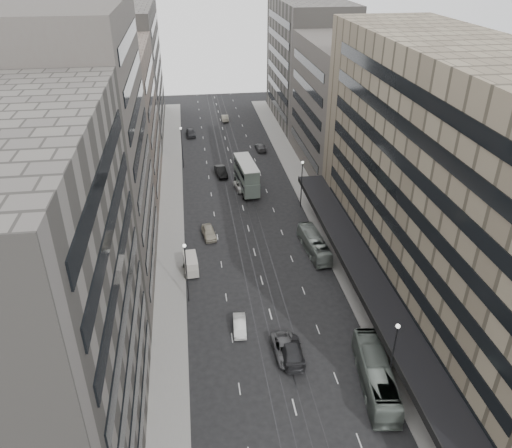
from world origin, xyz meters
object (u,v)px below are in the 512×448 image
pedestrian (450,421)px  sedan_2 (286,350)px  bus_far (314,244)px  sedan_1 (240,325)px  bus_near (376,375)px  double_decker (247,175)px  panel_van (191,264)px

pedestrian → sedan_2: bearing=-41.9°
bus_far → sedan_1: bus_far is taller
pedestrian → bus_near: bearing=-50.2°
bus_far → double_decker: size_ratio=0.96×
double_decker → sedan_1: bearing=-103.4°
sedan_2 → pedestrian: size_ratio=2.90×
bus_near → bus_far: 25.38m
sedan_1 → double_decker: bearing=85.4°
panel_van → sedan_1: bearing=-71.4°
double_decker → panel_van: size_ratio=2.51×
bus_near → bus_far: bus_near is taller
bus_far → pedestrian: size_ratio=5.12×
double_decker → panel_van: bearing=-118.4°
bus_near → pedestrian: bus_near is taller
sedan_1 → pedestrian: bearing=-38.9°
bus_far → sedan_1: size_ratio=2.38×
double_decker → sedan_2: 42.04m
sedan_1 → pedestrian: pedestrian is taller
bus_near → bus_far: size_ratio=1.17×
bus_near → panel_van: bus_near is taller
bus_far → double_decker: (-7.00, 22.18, 1.56)m
sedan_2 → pedestrian: bearing=-44.3°
sedan_1 → bus_far: bearing=54.2°
double_decker → sedan_2: (-1.01, -41.97, -2.14)m
bus_far → sedan_1: 19.61m
bus_far → sedan_1: bearing=46.2°
bus_near → sedan_2: bus_near is taller
pedestrian → double_decker: bearing=-77.8°
sedan_2 → double_decker: bearing=85.7°
bus_near → sedan_1: size_ratio=2.79×
panel_van → sedan_2: (9.69, -17.18, -0.58)m
double_decker → pedestrian: double_decker is taller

